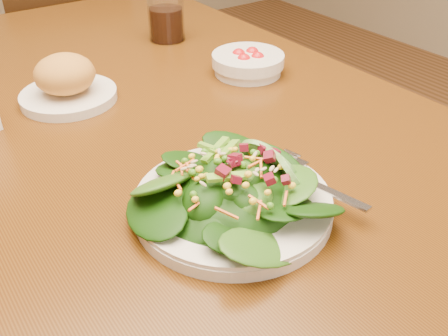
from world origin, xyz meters
The scene contains 6 objects.
dining_table centered at (0.00, 0.00, 0.65)m, with size 0.90×1.40×0.75m.
chair_far centered at (0.18, 0.86, 0.45)m, with size 0.45×0.46×0.84m.
salad_plate centered at (-0.03, -0.36, 0.78)m, with size 0.26×0.26×0.08m.
bread_plate centered at (-0.10, 0.08, 0.79)m, with size 0.18×0.18×0.09m.
tomato_bowl centered at (0.25, -0.01, 0.77)m, with size 0.15×0.15×0.05m.
drinking_glass centered at (0.22, 0.26, 0.81)m, with size 0.09×0.09×0.15m.
Camera 1 is at (-0.35, -0.77, 1.16)m, focal length 40.00 mm.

